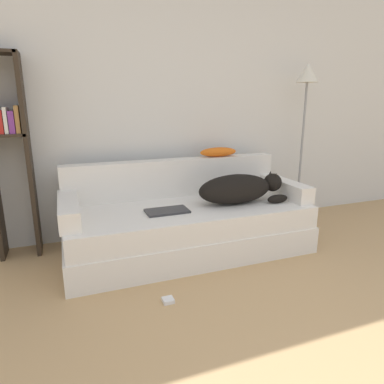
{
  "coord_description": "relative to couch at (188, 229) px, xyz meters",
  "views": [
    {
      "loc": [
        -1.1,
        -0.45,
        1.32
      ],
      "look_at": [
        -0.1,
        2.17,
        0.58
      ],
      "focal_mm": 32.0,
      "sensor_mm": 36.0,
      "label": 1
    }
  ],
  "objects": [
    {
      "name": "wall_back",
      "position": [
        0.1,
        0.66,
        1.14
      ],
      "size": [
        7.45,
        0.06,
        2.7
      ],
      "color": "silver",
      "rests_on": "ground_plane"
    },
    {
      "name": "couch_arm_left",
      "position": [
        -1.0,
        -0.01,
        0.29
      ],
      "size": [
        0.15,
        0.73,
        0.15
      ],
      "color": "silver",
      "rests_on": "couch"
    },
    {
      "name": "throw_pillow",
      "position": [
        0.47,
        0.4,
        0.62
      ],
      "size": [
        0.39,
        0.14,
        0.09
      ],
      "color": "orange",
      "rests_on": "couch_backrest"
    },
    {
      "name": "couch_backrest",
      "position": [
        0.0,
        0.39,
        0.4
      ],
      "size": [
        2.1,
        0.15,
        0.36
      ],
      "color": "silver",
      "rests_on": "couch"
    },
    {
      "name": "dog",
      "position": [
        0.46,
        -0.08,
        0.35
      ],
      "size": [
        0.83,
        0.31,
        0.27
      ],
      "color": "black",
      "rests_on": "couch"
    },
    {
      "name": "couch",
      "position": [
        0.0,
        0.0,
        0.0
      ],
      "size": [
        2.14,
        0.92,
        0.43
      ],
      "color": "silver",
      "rests_on": "ground_plane"
    },
    {
      "name": "couch_arm_right",
      "position": [
        1.0,
        -0.01,
        0.29
      ],
      "size": [
        0.15,
        0.73,
        0.15
      ],
      "color": "silver",
      "rests_on": "couch"
    },
    {
      "name": "laptop",
      "position": [
        -0.23,
        -0.1,
        0.23
      ],
      "size": [
        0.35,
        0.2,
        0.02
      ],
      "rotation": [
        0.0,
        0.0,
        -0.0
      ],
      "color": "#2D2D30",
      "rests_on": "couch"
    },
    {
      "name": "power_adapter",
      "position": [
        -0.42,
        -0.74,
        -0.2
      ],
      "size": [
        0.08,
        0.08,
        0.03
      ],
      "color": "silver",
      "rests_on": "ground_plane"
    },
    {
      "name": "bookshelf",
      "position": [
        -1.41,
        0.48,
        0.74
      ],
      "size": [
        0.33,
        0.26,
        1.71
      ],
      "color": "#2D2319",
      "rests_on": "ground_plane"
    },
    {
      "name": "floor_lamp",
      "position": [
        1.44,
        0.32,
        1.11
      ],
      "size": [
        0.27,
        0.27,
        1.7
      ],
      "color": "gray",
      "rests_on": "ground_plane"
    }
  ]
}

